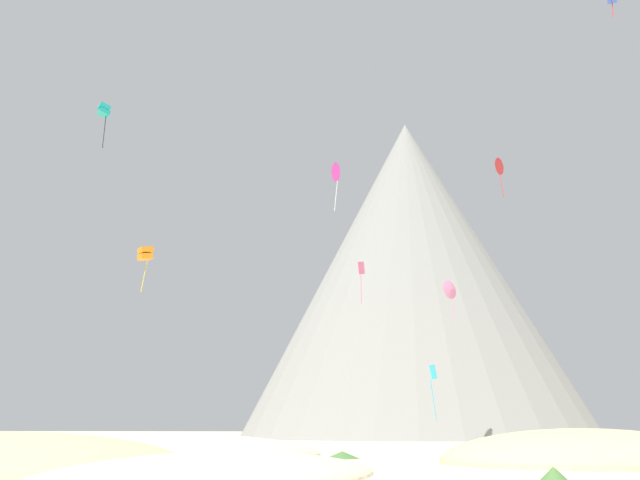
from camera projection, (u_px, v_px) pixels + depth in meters
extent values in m
plane|color=beige|center=(233.00, 480.00, 27.07)|extent=(400.00, 400.00, 0.00)
ellipsoid|color=beige|center=(152.00, 457.00, 46.36)|extent=(28.97, 26.00, 3.23)
ellipsoid|color=#C6B284|center=(584.00, 464.00, 38.17)|extent=(19.14, 16.97, 3.94)
ellipsoid|color=beige|center=(214.00, 475.00, 29.34)|extent=(16.41, 20.97, 1.91)
cone|color=#477238|center=(554.00, 478.00, 22.70)|extent=(1.90, 1.90, 0.77)
cone|color=#477238|center=(342.00, 455.00, 43.92)|extent=(3.26, 3.26, 0.47)
cone|color=#477238|center=(203.00, 450.00, 48.41)|extent=(1.27, 1.27, 0.84)
cone|color=gray|center=(410.00, 271.00, 125.99)|extent=(74.91, 74.91, 60.74)
cone|color=gray|center=(395.00, 380.00, 124.59)|extent=(41.44, 41.44, 20.74)
cube|color=teal|center=(104.00, 113.00, 76.93)|extent=(1.81, 1.80, 0.89)
cube|color=teal|center=(104.00, 108.00, 77.10)|extent=(1.81, 1.80, 0.89)
cylinder|color=black|center=(104.00, 132.00, 76.23)|extent=(0.32, 0.62, 4.29)
cone|color=#D1339E|center=(337.00, 172.00, 74.40)|extent=(1.66, 2.16, 2.19)
cylinder|color=white|center=(336.00, 196.00, 73.65)|extent=(0.48, 0.38, 3.45)
cone|color=red|center=(498.00, 166.00, 84.30)|extent=(1.55, 2.04, 2.25)
cylinder|color=red|center=(502.00, 186.00, 83.55)|extent=(0.36, 0.13, 3.07)
cone|color=pink|center=(451.00, 289.00, 84.80)|extent=(2.08, 2.19, 2.47)
cylinder|color=pink|center=(454.00, 308.00, 84.12)|extent=(0.13, 0.15, 2.31)
cube|color=#E5668C|center=(361.00, 268.00, 82.67)|extent=(0.80, 1.04, 1.68)
cylinder|color=#E5668C|center=(361.00, 289.00, 81.98)|extent=(0.08, 0.58, 3.68)
cube|color=#33BCDB|center=(433.00, 372.00, 70.34)|extent=(0.83, 0.62, 1.50)
cylinder|color=#33BCDB|center=(433.00, 400.00, 69.58)|extent=(0.52, 0.56, 4.21)
cube|color=orange|center=(145.00, 257.00, 73.17)|extent=(1.95, 1.95, 0.81)
cube|color=orange|center=(146.00, 250.00, 73.37)|extent=(1.95, 1.95, 0.81)
cylinder|color=yellow|center=(144.00, 276.00, 72.59)|extent=(0.39, 0.48, 3.65)
cylinder|color=red|center=(613.00, 9.00, 61.84)|extent=(0.19, 0.15, 1.72)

